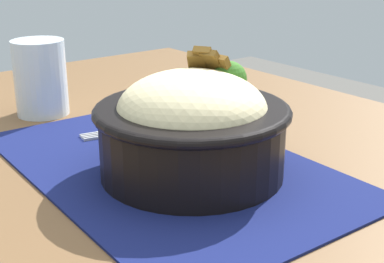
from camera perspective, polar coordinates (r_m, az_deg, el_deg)
table at (r=0.69m, az=-0.24°, el=-8.52°), size 1.21×0.80×0.75m
placemat at (r=0.65m, az=-2.60°, el=-3.51°), size 0.46×0.31×0.00m
bowl at (r=0.60m, az=0.07°, el=0.66°), size 0.22×0.22×0.14m
fork at (r=0.76m, az=-7.13°, el=0.05°), size 0.04×0.13×0.00m
drinking_glass at (r=0.86m, az=-15.34°, el=4.90°), size 0.08×0.08×0.11m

